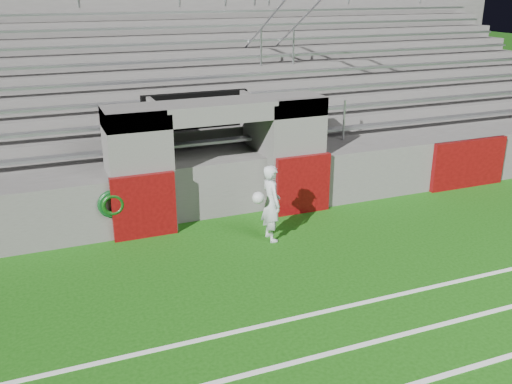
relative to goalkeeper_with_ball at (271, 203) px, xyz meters
name	(u,v)px	position (x,y,z in m)	size (l,w,h in m)	color
ground	(284,286)	(-0.54, -1.86, -0.80)	(90.00, 90.00, 0.00)	#144A0C
stadium_structure	(169,112)	(-0.54, 6.11, 0.69)	(26.00, 8.48, 5.42)	#565451
goalkeeper_with_ball	(271,203)	(0.00, 0.00, 0.00)	(0.65, 0.59, 1.59)	silver
hose_coil	(113,204)	(-2.96, 1.07, 0.01)	(0.59, 0.15, 0.59)	#0B3915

